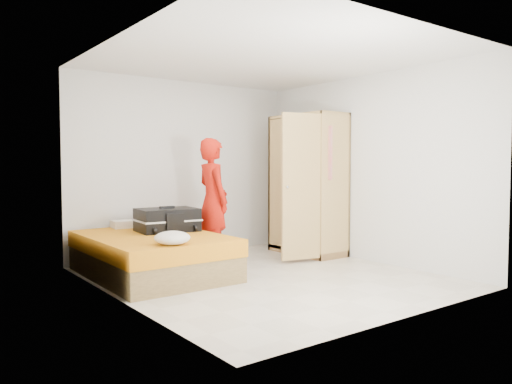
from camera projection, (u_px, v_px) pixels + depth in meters
room at (266, 169)px, 5.92m from camera, size 4.00×4.02×2.60m
bed at (152, 255)px, 6.07m from camera, size 1.42×2.02×0.50m
wardrobe at (307, 188)px, 7.49m from camera, size 1.16×1.20×2.10m
person at (213, 201)px, 6.84m from camera, size 0.47×0.66×1.71m
suitcase at (167, 220)px, 6.37m from camera, size 0.80×0.62×0.32m
round_cushion at (172, 238)px, 5.29m from camera, size 0.38×0.38×0.15m
pillow at (132, 224)px, 6.79m from camera, size 0.56×0.32×0.10m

